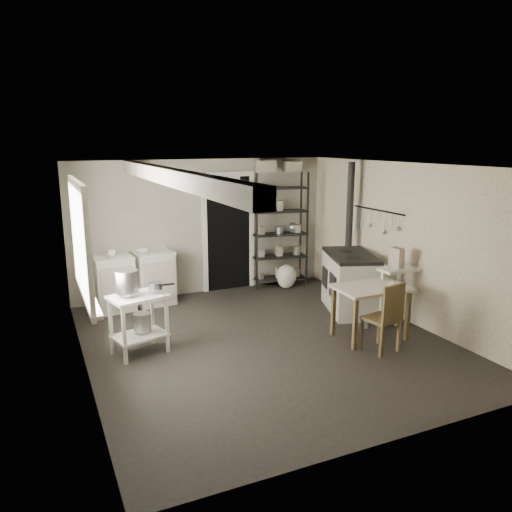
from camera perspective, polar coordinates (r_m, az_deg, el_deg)
name	(u,v)px	position (r m, az deg, el deg)	size (l,w,h in m)	color
floor	(265,341)	(6.71, 1.07, -9.73)	(5.00, 5.00, 0.00)	black
ceiling	(266,166)	(6.20, 1.16, 10.30)	(5.00, 5.00, 0.00)	beige
wall_back	(203,227)	(8.63, -6.03, 3.32)	(4.50, 0.02, 2.30)	#9E9987
wall_front	(395,319)	(4.32, 15.58, -6.98)	(4.50, 0.02, 2.30)	#9E9987
wall_left	(80,276)	(5.79, -19.47, -2.19)	(0.02, 5.00, 2.30)	#9E9987
wall_right	(405,243)	(7.58, 16.68, 1.48)	(0.02, 5.00, 2.30)	#9E9987
window	(79,241)	(5.91, -19.62, 1.59)	(0.12, 1.76, 1.28)	silver
doorway	(229,234)	(8.78, -3.15, 2.54)	(0.96, 0.10, 2.08)	silver
ceiling_beam	(170,177)	(5.79, -9.77, 8.94)	(0.18, 5.00, 0.18)	silver
wallpaper_panel	(405,243)	(7.57, 16.63, 1.47)	(0.01, 5.00, 2.30)	beige
utensil_rail	(377,210)	(7.93, 13.71, 5.08)	(0.06, 1.20, 0.44)	#A6A7A9
prep_table	(139,323)	(6.38, -13.23, -7.46)	(0.66, 0.47, 0.76)	silver
stockpot	(127,282)	(6.19, -14.53, -2.90)	(0.27, 0.27, 0.29)	#A6A7A9
saucepan	(155,286)	(6.28, -11.42, -3.36)	(0.17, 0.17, 0.09)	#A6A7A9
bucket	(142,322)	(6.44, -12.87, -7.37)	(0.21, 0.21, 0.23)	#A6A7A9
base_cabinets	(133,278)	(8.17, -13.83, -2.51)	(1.32, 0.56, 0.86)	beige
mixing_bowl	(142,247)	(8.07, -12.94, 0.97)	(0.29, 0.29, 0.07)	silver
counter_cup	(112,250)	(7.95, -16.15, 0.72)	(0.13, 0.13, 0.10)	silver
shelf_rack	(279,234)	(9.01, 2.69, 2.49)	(0.98, 0.38, 2.06)	black
shelf_jar	(263,212)	(8.82, 0.79, 5.03)	(0.09, 0.09, 0.19)	silver
storage_box_a	(266,175)	(8.78, 1.15, 9.20)	(0.30, 0.26, 0.21)	#BFB099
storage_box_b	(292,176)	(9.00, 4.11, 9.13)	(0.28, 0.26, 0.18)	#BFB099
stove	(350,284)	(7.86, 10.66, -3.11)	(0.64, 1.16, 0.91)	beige
stovepipe	(350,205)	(8.18, 10.70, 5.74)	(0.11, 0.11, 1.39)	black
side_ledge	(396,297)	(7.38, 15.76, -4.53)	(0.56, 0.30, 0.86)	silver
oats_box	(397,257)	(7.23, 15.78, -0.13)	(0.11, 0.19, 0.29)	#BFB099
work_table	(370,311)	(6.87, 12.92, -6.13)	(0.95, 0.66, 0.72)	beige
table_cup	(392,281)	(6.76, 15.25, -2.82)	(0.09, 0.09, 0.09)	silver
chair	(381,314)	(6.46, 14.14, -6.45)	(0.37, 0.39, 0.91)	brown
flour_sack	(287,275)	(8.98, 3.51, -2.20)	(0.36, 0.31, 0.43)	silver
floor_crock	(365,322)	(7.32, 12.35, -7.43)	(0.11, 0.11, 0.13)	silver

